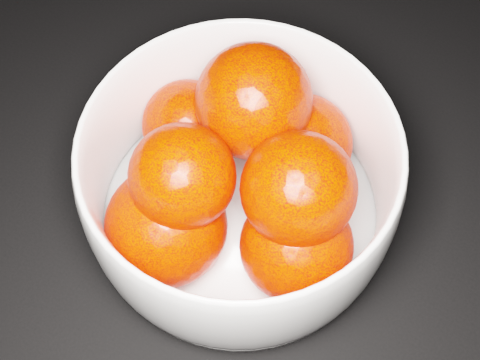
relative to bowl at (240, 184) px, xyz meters
The scene contains 2 objects.
bowl is the anchor object (origin of this frame).
orange_pile 0.01m from the bowl, 14.96° to the right, with size 0.19×0.19×0.13m.
Camera 1 is at (-0.12, -0.21, 0.47)m, focal length 50.00 mm.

